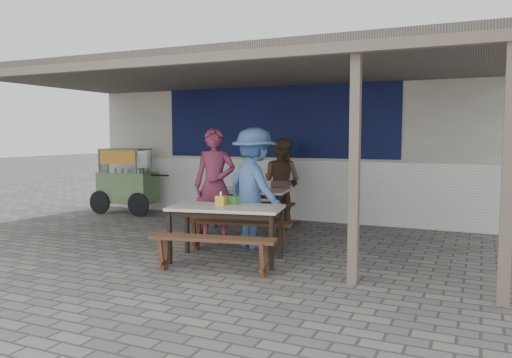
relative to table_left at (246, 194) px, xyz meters
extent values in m
plane|color=slate|center=(0.09, -1.35, -0.67)|extent=(60.00, 60.00, 0.00)
cube|color=beige|center=(0.09, 2.25, 1.08)|extent=(9.00, 1.20, 3.50)
cube|color=white|center=(0.09, 1.62, -0.07)|extent=(9.00, 0.10, 1.20)
cube|color=#0F1249|center=(-0.11, 1.64, 1.38)|extent=(5.00, 0.03, 1.60)
cube|color=#5F5751|center=(0.09, -0.35, 2.08)|extent=(9.00, 4.20, 0.12)
cube|color=#7B6A5D|center=(0.09, -2.40, 1.98)|extent=(9.00, 0.12, 0.12)
cube|color=#7B6A5D|center=(3.99, -2.35, 0.68)|extent=(0.12, 0.12, 2.70)
cube|color=#7B6A5D|center=(2.44, -2.25, 0.68)|extent=(0.11, 0.11, 2.70)
cube|color=beige|center=(0.00, 0.00, 0.06)|extent=(1.54, 0.96, 0.04)
cube|color=black|center=(0.00, 0.00, 0.00)|extent=(1.42, 0.85, 0.06)
cube|color=black|center=(-0.59, -0.41, -0.32)|extent=(0.05, 0.05, 0.71)
cube|color=black|center=(0.70, -0.17, -0.32)|extent=(0.05, 0.05, 0.71)
cube|color=black|center=(-0.70, 0.17, -0.32)|extent=(0.05, 0.05, 0.71)
cube|color=black|center=(0.59, 0.41, -0.32)|extent=(0.05, 0.05, 0.71)
cube|color=brown|center=(0.12, -0.63, -0.24)|extent=(1.55, 0.55, 0.04)
cube|color=brown|center=(-0.49, -0.74, -0.47)|extent=(0.10, 0.28, 0.41)
cube|color=brown|center=(0.72, -0.51, -0.47)|extent=(0.10, 0.28, 0.41)
cube|color=brown|center=(-0.12, 0.63, -0.24)|extent=(1.55, 0.55, 0.04)
cube|color=brown|center=(-0.72, 0.51, -0.47)|extent=(0.10, 0.28, 0.41)
cube|color=brown|center=(0.49, 0.74, -0.47)|extent=(0.10, 0.28, 0.41)
cube|color=beige|center=(0.64, -1.95, 0.06)|extent=(1.61, 1.02, 0.04)
cube|color=black|center=(0.64, -1.95, 0.00)|extent=(1.49, 0.90, 0.06)
cube|color=black|center=(0.03, -2.39, -0.32)|extent=(0.05, 0.05, 0.71)
cube|color=black|center=(1.38, -2.13, -0.32)|extent=(0.05, 0.05, 0.71)
cube|color=black|center=(-0.09, -1.77, -0.32)|extent=(0.05, 0.05, 0.71)
cube|color=black|center=(1.26, -1.51, -0.32)|extent=(0.05, 0.05, 0.71)
cube|color=brown|center=(0.76, -2.53, -0.24)|extent=(1.62, 0.58, 0.04)
cube|color=brown|center=(0.12, -2.66, -0.47)|extent=(0.10, 0.28, 0.41)
cube|color=brown|center=(1.39, -2.41, -0.47)|extent=(0.10, 0.28, 0.41)
cube|color=brown|center=(0.53, -1.37, -0.24)|extent=(1.62, 0.58, 0.04)
cube|color=brown|center=(-0.10, -1.49, -0.47)|extent=(0.10, 0.28, 0.41)
cube|color=brown|center=(1.17, -1.24, -0.47)|extent=(0.10, 0.28, 0.41)
cube|color=#6C885A|center=(-3.30, 0.90, -0.09)|extent=(1.25, 0.70, 0.63)
cube|color=#6C885A|center=(-3.30, 0.90, -0.42)|extent=(1.20, 0.66, 0.04)
cylinder|color=black|center=(-3.77, 0.53, -0.42)|extent=(0.50, 0.07, 0.50)
cylinder|color=black|center=(-2.78, 0.59, -0.42)|extent=(0.50, 0.07, 0.50)
cube|color=silver|center=(-3.34, 0.90, 0.47)|extent=(1.02, 0.60, 0.49)
cube|color=#6C885A|center=(-3.34, 0.90, 0.72)|extent=(1.06, 0.63, 0.04)
cube|color=#CB522F|center=(-3.33, 0.61, 0.56)|extent=(0.90, 0.07, 0.29)
cylinder|color=black|center=(-2.58, 0.95, 0.18)|extent=(0.63, 0.07, 0.04)
imported|color=brown|center=(-0.08, -0.96, 0.24)|extent=(0.75, 0.58, 1.82)
imported|color=brown|center=(0.26, 1.05, 0.15)|extent=(0.92, 0.79, 1.64)
imported|color=#4D74B6|center=(0.63, -1.01, 0.23)|extent=(1.35, 1.16, 1.81)
cube|color=gold|center=(0.52, -1.87, 0.14)|extent=(0.14, 0.14, 0.13)
cube|color=#3D7333|center=(0.64, -1.71, 0.13)|extent=(0.19, 0.16, 0.11)
cylinder|color=white|center=(0.27, 0.23, 0.13)|extent=(0.08, 0.08, 0.10)
imported|color=silver|center=(-0.23, -0.07, 0.10)|extent=(0.21, 0.21, 0.05)
camera|label=1|loc=(3.75, -7.83, 1.03)|focal=35.00mm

